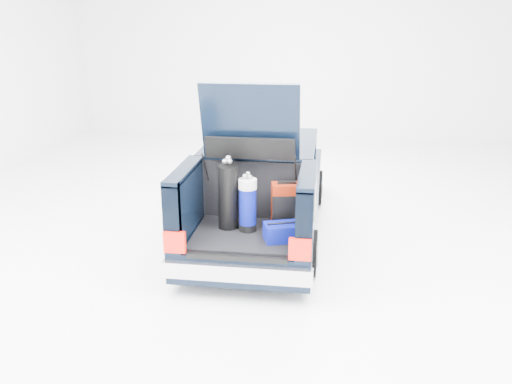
# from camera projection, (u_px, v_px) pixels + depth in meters

# --- Properties ---
(ground) EXTENTS (14.00, 14.00, 0.00)m
(ground) POSITION_uv_depth(u_px,v_px,m) (260.00, 232.00, 8.53)
(ground) COLOR white
(ground) RESTS_ON ground
(car) EXTENTS (1.87, 4.65, 2.47)m
(car) POSITION_uv_depth(u_px,v_px,m) (261.00, 189.00, 8.42)
(car) COLOR black
(car) RESTS_ON ground
(red_suitcase) EXTENTS (0.42, 0.32, 0.63)m
(red_suitcase) POSITION_uv_depth(u_px,v_px,m) (286.00, 206.00, 7.04)
(red_suitcase) COLOR #671303
(red_suitcase) RESTS_ON car
(black_golf_bag) EXTENTS (0.36, 0.39, 0.96)m
(black_golf_bag) POSITION_uv_depth(u_px,v_px,m) (228.00, 197.00, 6.98)
(black_golf_bag) COLOR black
(black_golf_bag) RESTS_ON car
(blue_golf_bag) EXTENTS (0.28, 0.28, 0.79)m
(blue_golf_bag) POSITION_uv_depth(u_px,v_px,m) (248.00, 204.00, 6.93)
(blue_golf_bag) COLOR black
(blue_golf_bag) RESTS_ON car
(blue_duffel) EXTENTS (0.52, 0.42, 0.24)m
(blue_duffel) POSITION_uv_depth(u_px,v_px,m) (283.00, 232.00, 6.70)
(blue_duffel) COLOR #040B6E
(blue_duffel) RESTS_ON car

